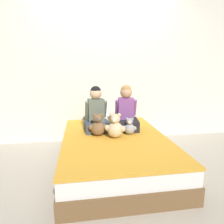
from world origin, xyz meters
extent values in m
plane|color=#B2A899|center=(0.00, 0.00, 0.00)|extent=(14.00, 14.00, 0.00)
cube|color=silver|center=(0.00, 1.06, 1.25)|extent=(8.00, 0.06, 2.50)
cube|color=brown|center=(0.00, 0.00, 0.10)|extent=(1.34, 1.96, 0.19)
cube|color=silver|center=(0.00, 0.00, 0.28)|extent=(1.32, 1.92, 0.17)
cube|color=gold|center=(0.00, 0.00, 0.38)|extent=(1.33, 1.94, 0.03)
cube|color=#384251|center=(-0.21, 0.28, 0.46)|extent=(0.37, 0.35, 0.13)
cube|color=#5B6656|center=(-0.22, 0.33, 0.69)|extent=(0.23, 0.17, 0.32)
sphere|color=#DBAD89|center=(-0.22, 0.33, 0.93)|extent=(0.17, 0.17, 0.17)
sphere|color=black|center=(-0.22, 0.33, 0.96)|extent=(0.15, 0.15, 0.15)
cylinder|color=#5B6656|center=(-0.34, 0.32, 0.70)|extent=(0.07, 0.14, 0.26)
cylinder|color=#5B6656|center=(-0.09, 0.34, 0.70)|extent=(0.07, 0.14, 0.26)
cube|color=black|center=(0.21, 0.28, 0.47)|extent=(0.39, 0.39, 0.15)
cube|color=#7F4789|center=(0.22, 0.34, 0.70)|extent=(0.24, 0.16, 0.31)
sphere|color=tan|center=(0.22, 0.34, 0.93)|extent=(0.17, 0.17, 0.17)
sphere|color=#A37A42|center=(0.22, 0.34, 0.96)|extent=(0.15, 0.15, 0.15)
cylinder|color=#7F4789|center=(0.09, 0.35, 0.71)|extent=(0.07, 0.14, 0.25)
cylinder|color=#7F4789|center=(0.35, 0.32, 0.71)|extent=(0.07, 0.14, 0.25)
sphere|color=brown|center=(-0.21, 0.08, 0.49)|extent=(0.19, 0.19, 0.19)
sphere|color=brown|center=(-0.21, 0.08, 0.63)|extent=(0.12, 0.12, 0.12)
sphere|color=#4C4742|center=(-0.22, 0.03, 0.62)|extent=(0.05, 0.05, 0.05)
sphere|color=brown|center=(-0.25, 0.09, 0.67)|extent=(0.05, 0.05, 0.05)
sphere|color=brown|center=(-0.17, 0.08, 0.67)|extent=(0.05, 0.05, 0.05)
sphere|color=brown|center=(-0.30, 0.08, 0.51)|extent=(0.07, 0.07, 0.07)
sphere|color=brown|center=(-0.13, 0.05, 0.51)|extent=(0.07, 0.07, 0.07)
sphere|color=#939399|center=(0.21, 0.07, 0.47)|extent=(0.15, 0.15, 0.15)
sphere|color=#939399|center=(0.21, 0.07, 0.57)|extent=(0.09, 0.09, 0.09)
sphere|color=beige|center=(0.20, 0.03, 0.57)|extent=(0.04, 0.04, 0.04)
sphere|color=#939399|center=(0.18, 0.08, 0.61)|extent=(0.04, 0.04, 0.04)
sphere|color=#939399|center=(0.24, 0.06, 0.61)|extent=(0.04, 0.04, 0.04)
sphere|color=#939399|center=(0.14, 0.08, 0.49)|extent=(0.06, 0.06, 0.06)
sphere|color=#939399|center=(0.27, 0.03, 0.49)|extent=(0.06, 0.06, 0.06)
sphere|color=#D1B78E|center=(0.00, -0.03, 0.50)|extent=(0.20, 0.20, 0.20)
sphere|color=#D1B78E|center=(0.00, -0.03, 0.64)|extent=(0.13, 0.13, 0.13)
sphere|color=white|center=(-0.02, -0.08, 0.64)|extent=(0.06, 0.06, 0.06)
sphere|color=#D1B78E|center=(-0.04, -0.01, 0.69)|extent=(0.05, 0.05, 0.05)
sphere|color=#D1B78E|center=(0.04, -0.05, 0.69)|extent=(0.05, 0.05, 0.05)
sphere|color=#D1B78E|center=(-0.10, -0.01, 0.52)|extent=(0.08, 0.08, 0.08)
sphere|color=#D1B78E|center=(0.08, -0.09, 0.52)|extent=(0.08, 0.08, 0.08)
cube|color=silver|center=(0.00, 0.81, 0.45)|extent=(0.45, 0.27, 0.11)
camera|label=1|loc=(-0.42, -2.45, 1.27)|focal=32.00mm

